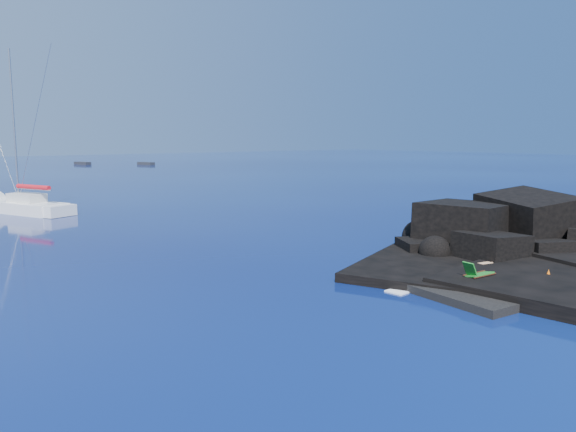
{
  "coord_description": "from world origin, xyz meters",
  "views": [
    {
      "loc": [
        -18.78,
        -13.05,
        6.84
      ],
      "look_at": [
        2.59,
        13.55,
        2.0
      ],
      "focal_mm": 35.0,
      "sensor_mm": 36.0,
      "label": 1
    }
  ],
  "objects_px": {
    "distant_boat_b": "(146,165)",
    "sailboat": "(24,213)",
    "marker_cone": "(548,275)",
    "sunbather": "(485,265)",
    "deck_chair": "(480,270)",
    "distant_boat_a": "(83,165)"
  },
  "relations": [
    {
      "from": "marker_cone",
      "to": "sunbather",
      "type": "bearing_deg",
      "value": 93.98
    },
    {
      "from": "deck_chair",
      "to": "marker_cone",
      "type": "xyz_separation_m",
      "value": [
        2.71,
        -1.8,
        -0.3
      ]
    },
    {
      "from": "sailboat",
      "to": "deck_chair",
      "type": "distance_m",
      "value": 41.45
    },
    {
      "from": "deck_chair",
      "to": "sunbather",
      "type": "height_order",
      "value": "deck_chair"
    },
    {
      "from": "deck_chair",
      "to": "distant_boat_b",
      "type": "bearing_deg",
      "value": 76.26
    },
    {
      "from": "sailboat",
      "to": "sunbather",
      "type": "xyz_separation_m",
      "value": [
        11.85,
        -39.1,
        0.53
      ]
    },
    {
      "from": "sailboat",
      "to": "marker_cone",
      "type": "relative_size",
      "value": 29.32
    },
    {
      "from": "sailboat",
      "to": "marker_cone",
      "type": "xyz_separation_m",
      "value": [
        12.07,
        -42.17,
        0.6
      ]
    },
    {
      "from": "distant_boat_a",
      "to": "distant_boat_b",
      "type": "bearing_deg",
      "value": -58.71
    },
    {
      "from": "sailboat",
      "to": "distant_boat_a",
      "type": "xyz_separation_m",
      "value": [
        34.49,
        85.7,
        0.0
      ]
    },
    {
      "from": "deck_chair",
      "to": "distant_boat_a",
      "type": "distance_m",
      "value": 128.55
    },
    {
      "from": "sailboat",
      "to": "distant_boat_b",
      "type": "relative_size",
      "value": 2.97
    },
    {
      "from": "sunbather",
      "to": "marker_cone",
      "type": "height_order",
      "value": "marker_cone"
    },
    {
      "from": "sunbather",
      "to": "distant_boat_b",
      "type": "relative_size",
      "value": 0.38
    },
    {
      "from": "deck_chair",
      "to": "distant_boat_b",
      "type": "relative_size",
      "value": 0.32
    },
    {
      "from": "sunbather",
      "to": "distant_boat_a",
      "type": "distance_m",
      "value": 126.84
    },
    {
      "from": "distant_boat_a",
      "to": "distant_boat_b",
      "type": "relative_size",
      "value": 1.01
    },
    {
      "from": "sailboat",
      "to": "deck_chair",
      "type": "relative_size",
      "value": 9.16
    },
    {
      "from": "sunbather",
      "to": "marker_cone",
      "type": "relative_size",
      "value": 3.73
    },
    {
      "from": "distant_boat_b",
      "to": "sailboat",
      "type": "bearing_deg",
      "value": -136.38
    },
    {
      "from": "distant_boat_a",
      "to": "sailboat",
      "type": "bearing_deg",
      "value": -127.53
    },
    {
      "from": "marker_cone",
      "to": "distant_boat_b",
      "type": "xyz_separation_m",
      "value": [
        34.11,
        116.93,
        -0.6
      ]
    }
  ]
}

